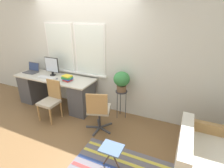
{
  "coord_description": "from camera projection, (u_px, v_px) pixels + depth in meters",
  "views": [
    {
      "loc": [
        2.22,
        -2.68,
        2.22
      ],
      "look_at": [
        0.93,
        0.16,
        0.92
      ],
      "focal_mm": 28.0,
      "sensor_mm": 36.0,
      "label": 1
    }
  ],
  "objects": [
    {
      "name": "mouse",
      "position": [
        57.0,
        79.0,
        4.05
      ],
      "size": [
        0.04,
        0.07,
        0.03
      ],
      "color": "slate",
      "rests_on": "desk"
    },
    {
      "name": "wall_back_with_window",
      "position": [
        85.0,
        52.0,
        4.05
      ],
      "size": [
        9.0,
        0.12,
        2.7
      ],
      "color": "silver",
      "rests_on": "ground_plane"
    },
    {
      "name": "potted_plant",
      "position": [
        122.0,
        80.0,
        3.65
      ],
      "size": [
        0.34,
        0.34,
        0.43
      ],
      "color": "brown",
      "rests_on": "plant_stand"
    },
    {
      "name": "ground_plane",
      "position": [
        72.0,
        118.0,
        3.95
      ],
      "size": [
        14.0,
        14.0,
        0.0
      ],
      "primitive_type": "plane",
      "color": "brown"
    },
    {
      "name": "book_stack",
      "position": [
        67.0,
        78.0,
        3.94
      ],
      "size": [
        0.25,
        0.21,
        0.13
      ],
      "color": "red",
      "rests_on": "desk"
    },
    {
      "name": "desk",
      "position": [
        56.0,
        90.0,
        4.33
      ],
      "size": [
        2.03,
        0.66,
        0.76
      ],
      "color": "beige",
      "rests_on": "ground_plane"
    },
    {
      "name": "floor_rug_striped",
      "position": [
        123.0,
        167.0,
        2.69
      ],
      "size": [
        1.56,
        0.77,
        0.01
      ],
      "color": "slate",
      "rests_on": "ground_plane"
    },
    {
      "name": "folding_stool",
      "position": [
        112.0,
        150.0,
        2.56
      ],
      "size": [
        0.32,
        0.27,
        0.39
      ],
      "color": "slate",
      "rests_on": "ground_plane"
    },
    {
      "name": "couch_loveseat",
      "position": [
        206.0,
        168.0,
        2.33
      ],
      "size": [
        0.83,
        1.25,
        0.77
      ],
      "rotation": [
        0.0,
        0.0,
        1.57
      ],
      "color": "white",
      "rests_on": "ground_plane"
    },
    {
      "name": "laptop",
      "position": [
        32.0,
        70.0,
        4.51
      ],
      "size": [
        0.36,
        0.27,
        0.24
      ],
      "color": "#4C4C51",
      "rests_on": "desk"
    },
    {
      "name": "desk_chair_wooden",
      "position": [
        51.0,
        99.0,
        3.8
      ],
      "size": [
        0.4,
        0.41,
        0.86
      ],
      "rotation": [
        0.0,
        0.0,
        -0.02
      ],
      "color": "#B2844C",
      "rests_on": "ground_plane"
    },
    {
      "name": "plant_stand",
      "position": [
        121.0,
        94.0,
        3.78
      ],
      "size": [
        0.26,
        0.26,
        0.64
      ],
      "color": "#333338",
      "rests_on": "ground_plane"
    },
    {
      "name": "office_chair_swivel",
      "position": [
        99.0,
        110.0,
        3.35
      ],
      "size": [
        0.55,
        0.54,
        0.88
      ],
      "rotation": [
        0.0,
        0.0,
        3.47
      ],
      "color": "#47474C",
      "rests_on": "ground_plane"
    },
    {
      "name": "monitor",
      "position": [
        52.0,
        66.0,
        4.22
      ],
      "size": [
        0.39,
        0.14,
        0.45
      ],
      "color": "black",
      "rests_on": "desk"
    },
    {
      "name": "keyboard",
      "position": [
        46.0,
        77.0,
        4.15
      ],
      "size": [
        0.43,
        0.14,
        0.02
      ],
      "color": "silver",
      "rests_on": "desk"
    }
  ]
}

